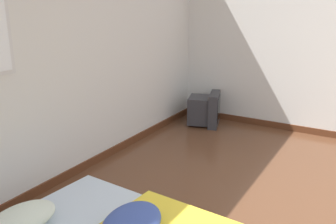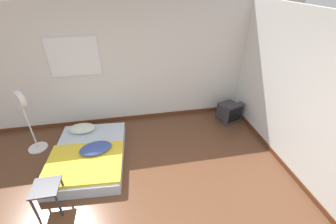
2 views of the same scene
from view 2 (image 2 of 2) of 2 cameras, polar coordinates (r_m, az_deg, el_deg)
name	(u,v)px [view 2 (image 2 of 2)]	position (r m, az deg, el deg)	size (l,w,h in m)	color
wall_back	(130,67)	(4.91, -9.51, 11.21)	(7.45, 0.08, 2.60)	silver
mattress_bed	(89,155)	(4.45, -19.54, -10.16)	(1.37, 1.81, 0.35)	silver
crt_tv	(229,112)	(5.42, 15.34, 0.01)	(0.54, 0.54, 0.47)	#333338
side_stool	(47,191)	(3.77, -28.42, -17.21)	(0.37, 0.37, 0.45)	#333338
standing_fan	(25,114)	(4.81, -32.62, -0.35)	(0.36, 0.36, 1.27)	silver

